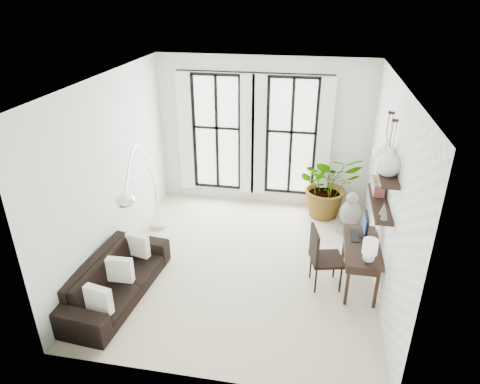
% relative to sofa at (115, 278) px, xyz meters
% --- Properties ---
extents(floor, '(5.00, 5.00, 0.00)m').
position_rel_sofa_xyz_m(floor, '(1.80, 1.19, -0.32)').
color(floor, beige).
rests_on(floor, ground).
extents(ceiling, '(5.00, 5.00, 0.00)m').
position_rel_sofa_xyz_m(ceiling, '(1.80, 1.19, 2.88)').
color(ceiling, white).
rests_on(ceiling, wall_back).
extents(wall_left, '(0.00, 5.00, 5.00)m').
position_rel_sofa_xyz_m(wall_left, '(-0.45, 1.19, 1.28)').
color(wall_left, silver).
rests_on(wall_left, floor).
extents(wall_right, '(0.00, 5.00, 5.00)m').
position_rel_sofa_xyz_m(wall_right, '(4.05, 1.19, 1.28)').
color(wall_right, white).
rests_on(wall_right, floor).
extents(wall_back, '(4.50, 0.00, 4.50)m').
position_rel_sofa_xyz_m(wall_back, '(1.80, 3.69, 1.28)').
color(wall_back, white).
rests_on(wall_back, floor).
extents(windows, '(3.26, 0.13, 2.65)m').
position_rel_sofa_xyz_m(windows, '(1.60, 3.62, 1.24)').
color(windows, white).
rests_on(windows, wall_back).
extents(wall_shelves, '(0.25, 1.30, 0.60)m').
position_rel_sofa_xyz_m(wall_shelves, '(3.91, 1.03, 1.40)').
color(wall_shelves, black).
rests_on(wall_shelves, wall_right).
extents(sofa, '(1.06, 2.28, 0.65)m').
position_rel_sofa_xyz_m(sofa, '(0.00, 0.00, 0.00)').
color(sofa, black).
rests_on(sofa, floor).
extents(throw_pillows, '(0.40, 1.52, 0.40)m').
position_rel_sofa_xyz_m(throw_pillows, '(0.10, 0.00, 0.18)').
color(throw_pillows, silver).
rests_on(throw_pillows, sofa).
extents(plant, '(1.54, 1.43, 1.41)m').
position_rel_sofa_xyz_m(plant, '(3.23, 3.29, 0.38)').
color(plant, '#2D7228').
rests_on(plant, floor).
extents(desk, '(0.53, 1.26, 1.14)m').
position_rel_sofa_xyz_m(desk, '(3.75, 0.94, 0.38)').
color(desk, black).
rests_on(desk, floor).
extents(desk_chair, '(0.60, 0.60, 1.05)m').
position_rel_sofa_xyz_m(desk_chair, '(3.13, 0.83, 0.27)').
color(desk_chair, black).
rests_on(desk_chair, floor).
extents(arc_lamp, '(0.71, 2.39, 2.19)m').
position_rel_sofa_xyz_m(arc_lamp, '(0.10, 1.08, 1.39)').
color(arc_lamp, silver).
rests_on(arc_lamp, floor).
extents(buddha, '(0.48, 0.48, 0.86)m').
position_rel_sofa_xyz_m(buddha, '(3.69, 2.65, 0.04)').
color(buddha, gray).
rests_on(buddha, floor).
extents(vase_a, '(0.37, 0.37, 0.38)m').
position_rel_sofa_xyz_m(vase_a, '(3.91, 0.75, 1.94)').
color(vase_a, white).
rests_on(vase_a, shelf_upper).
extents(vase_b, '(0.37, 0.37, 0.38)m').
position_rel_sofa_xyz_m(vase_b, '(3.91, 1.15, 1.94)').
color(vase_b, white).
rests_on(vase_b, shelf_upper).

